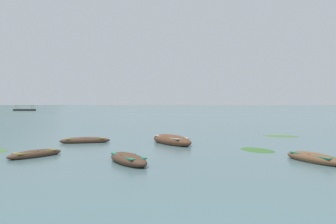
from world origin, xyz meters
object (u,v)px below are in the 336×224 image
object	(u,v)px
rowboat_2	(171,140)
ferry_0	(25,110)
rowboat_4	(314,158)
rowboat_5	(128,159)
rowboat_1	(85,141)
rowboat_7	(35,154)

from	to	relation	value
rowboat_2	ferry_0	world-z (taller)	ferry_0
rowboat_4	rowboat_5	xyz separation A→B (m)	(-8.79, 0.29, 0.01)
rowboat_1	rowboat_2	bearing A→B (deg)	-10.32
rowboat_4	rowboat_7	size ratio (longest dim) A/B	1.19
rowboat_7	ferry_0	distance (m)	133.89
rowboat_7	ferry_0	size ratio (longest dim) A/B	0.34
rowboat_1	ferry_0	world-z (taller)	ferry_0
rowboat_2	rowboat_7	bearing A→B (deg)	-145.64
rowboat_2	rowboat_5	world-z (taller)	rowboat_2
rowboat_4	rowboat_5	bearing A→B (deg)	178.08
rowboat_1	rowboat_5	distance (m)	9.30
rowboat_5	rowboat_1	bearing A→B (deg)	111.29
ferry_0	rowboat_4	bearing A→B (deg)	-66.41
rowboat_4	ferry_0	distance (m)	141.31
rowboat_4	rowboat_2	bearing A→B (deg)	127.85
ferry_0	rowboat_2	bearing A→B (deg)	-67.47
rowboat_5	ferry_0	xyz separation A→B (m)	(-47.77, 129.20, 0.26)
rowboat_1	rowboat_4	size ratio (longest dim) A/B	1.04
rowboat_2	rowboat_5	bearing A→B (deg)	-109.57
rowboat_2	rowboat_4	size ratio (longest dim) A/B	1.34
rowboat_2	rowboat_4	world-z (taller)	rowboat_2
rowboat_1	ferry_0	xyz separation A→B (m)	(-44.40, 120.54, 0.29)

